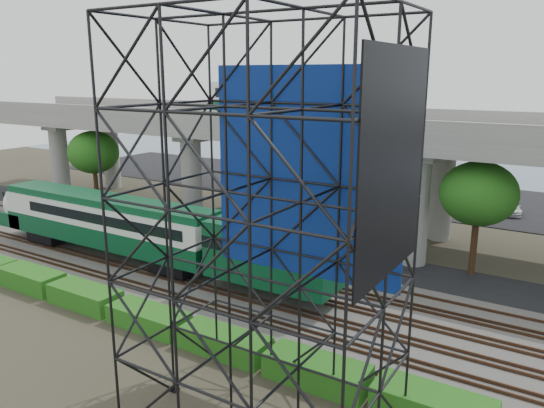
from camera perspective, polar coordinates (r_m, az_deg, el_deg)
The scene contains 13 objects.
ground at distance 33.12m, azimuth -9.08°, elevation -9.63°, with size 140.00×140.00×0.00m, color #474233.
ballast_bed at distance 34.49m, azimuth -6.91°, elevation -8.40°, with size 90.00×12.00×0.20m, color slate.
service_road at distance 41.05m, azimuth 0.50°, elevation -4.70°, with size 90.00×5.00×0.08m, color black.
parking_lot at distance 61.67m, azimuth 11.89°, elevation 1.31°, with size 90.00×18.00×0.08m, color black.
harbor_water at distance 82.38m, azimuth 17.17°, elevation 4.08°, with size 140.00×40.00×0.03m, color #476375.
rail_tracks at distance 34.42m, azimuth -6.92°, elevation -8.12°, with size 90.00×9.52×0.16m.
commuter_train at distance 38.18m, azimuth -15.33°, elevation -2.18°, with size 29.30×3.06×4.30m.
overpass at distance 44.11m, azimuth 3.99°, elevation 7.45°, with size 80.00×12.00×12.40m.
scaffold_tower at distance 18.49m, azimuth -0.97°, elevation -3.84°, with size 9.36×6.36×15.00m.
hedge_strip at distance 29.42m, azimuth -13.16°, elevation -11.76°, with size 34.60×1.80×1.20m.
trees at distance 46.81m, azimuth -0.78°, elevation 4.59°, with size 40.94×16.94×7.69m.
suv at distance 42.70m, azimuth -5.77°, elevation -3.08°, with size 2.10×4.56×1.27m, color black.
parked_cars at distance 60.57m, azimuth 13.78°, elevation 1.62°, with size 37.40×9.65×1.31m.
Camera 1 is at (20.14, -22.81, 13.09)m, focal length 35.00 mm.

